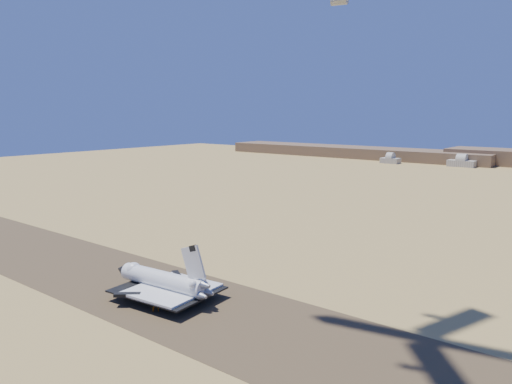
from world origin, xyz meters
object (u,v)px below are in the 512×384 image
Objects in this scene: crew_c at (158,308)px; crew_a at (154,305)px; crew_b at (154,309)px; shuttle at (162,282)px.

crew_a is at bearing 44.39° from crew_c.
crew_a is at bearing 10.01° from crew_b.
crew_a is 1.06× the size of crew_b.
crew_b is at bearing -132.57° from crew_a.
crew_c is (7.89, -8.61, -4.65)m from shuttle.
crew_c is at bearing -69.94° from crew_b.
shuttle is at bearing 0.46° from crew_b.
crew_c is (3.03, -0.92, 0.04)m from crew_a.
shuttle reaches higher than crew_c.
crew_c is (0.87, 1.24, 0.10)m from crew_b.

